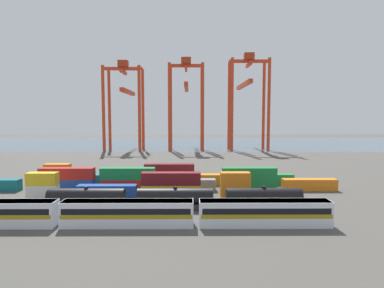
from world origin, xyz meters
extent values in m
plane|color=#4C4944|center=(0.00, 40.00, 0.00)|extent=(420.00, 420.00, 0.00)
cube|color=#475B6B|center=(0.00, 140.33, 0.00)|extent=(400.00, 110.00, 0.01)
cube|color=silver|center=(-5.02, -18.54, 1.95)|extent=(19.86, 3.10, 3.90)
cube|color=#9E8414|center=(-5.02, -18.54, 1.85)|extent=(19.46, 3.14, 0.64)
cube|color=black|center=(-5.02, -18.54, 2.63)|extent=(19.06, 3.13, 0.90)
cube|color=slate|center=(-5.02, -18.54, 3.72)|extent=(19.66, 2.85, 0.36)
cube|color=silver|center=(15.74, -18.54, 1.95)|extent=(19.86, 3.10, 3.90)
cube|color=#9E8414|center=(15.74, -18.54, 1.85)|extent=(19.46, 3.14, 0.64)
cube|color=black|center=(15.74, -18.54, 2.63)|extent=(19.06, 3.13, 0.90)
cube|color=slate|center=(15.74, -18.54, 3.72)|extent=(19.66, 2.85, 0.36)
cube|color=#232326|center=(-14.11, -9.62, 0.55)|extent=(13.49, 2.50, 1.10)
cylinder|color=black|center=(-14.11, -9.62, 2.46)|extent=(13.49, 2.72, 2.72)
cylinder|color=black|center=(-14.11, -9.62, 4.00)|extent=(0.70, 0.70, 0.36)
cube|color=#232326|center=(1.76, -9.62, 0.55)|extent=(13.49, 2.50, 1.10)
cylinder|color=black|center=(1.76, -9.62, 2.46)|extent=(13.49, 2.72, 2.72)
cylinder|color=black|center=(1.76, -9.62, 4.00)|extent=(0.70, 0.70, 0.36)
cube|color=#232326|center=(17.62, -9.62, 0.55)|extent=(13.49, 2.50, 1.10)
cylinder|color=black|center=(17.62, -9.62, 2.46)|extent=(13.49, 2.72, 2.72)
cylinder|color=black|center=(17.62, -9.62, 4.00)|extent=(0.70, 0.70, 0.36)
cube|color=silver|center=(-25.83, -0.89, 1.30)|extent=(6.04, 2.44, 2.60)
cube|color=gold|center=(-25.83, -0.89, 3.90)|extent=(6.04, 2.44, 2.60)
cube|color=#1C4299|center=(-12.64, -0.89, 1.30)|extent=(12.10, 2.44, 2.60)
cube|color=gold|center=(0.54, -0.89, 1.30)|extent=(12.10, 2.44, 2.60)
cube|color=maroon|center=(0.54, -0.89, 3.90)|extent=(12.10, 2.44, 2.60)
cube|color=orange|center=(13.73, -0.89, 1.30)|extent=(6.04, 2.44, 2.60)
cube|color=orange|center=(13.73, -0.89, 3.90)|extent=(6.04, 2.44, 2.60)
cube|color=#146066|center=(-36.77, 5.30, 1.30)|extent=(6.04, 2.44, 2.60)
cube|color=#1C4299|center=(-23.14, 5.30, 1.30)|extent=(12.10, 2.44, 2.60)
cube|color=#AD211C|center=(-23.14, 5.30, 3.90)|extent=(12.10, 2.44, 2.60)
cube|color=#AD211C|center=(-9.51, 5.30, 1.30)|extent=(12.10, 2.44, 2.60)
cube|color=#197538|center=(-9.51, 5.30, 3.90)|extent=(12.10, 2.44, 2.60)
cube|color=slate|center=(4.11, 5.30, 1.30)|extent=(12.10, 2.44, 2.60)
cube|color=#197538|center=(17.74, 5.30, 1.30)|extent=(12.10, 2.44, 2.60)
cube|color=#197538|center=(17.74, 5.30, 3.90)|extent=(12.10, 2.44, 2.60)
cube|color=orange|center=(31.37, 5.30, 1.30)|extent=(12.10, 2.44, 2.60)
cube|color=silver|center=(-27.76, 11.50, 1.30)|extent=(6.04, 2.44, 2.60)
cube|color=orange|center=(-27.76, 11.50, 3.90)|extent=(6.04, 2.44, 2.60)
cube|color=#146066|center=(-14.17, 11.50, 1.30)|extent=(12.10, 2.44, 2.60)
cube|color=#197538|center=(-0.57, 11.50, 1.30)|extent=(12.10, 2.44, 2.60)
cube|color=maroon|center=(-0.57, 11.50, 3.90)|extent=(12.10, 2.44, 2.60)
cube|color=orange|center=(13.02, 11.50, 1.30)|extent=(12.10, 2.44, 2.60)
cube|color=#197538|center=(26.61, 11.50, 1.30)|extent=(6.04, 2.44, 2.60)
cylinder|color=red|center=(-37.21, 90.67, 20.63)|extent=(1.50, 1.50, 41.26)
cylinder|color=red|center=(-19.85, 90.67, 20.63)|extent=(1.50, 1.50, 41.26)
cylinder|color=red|center=(-37.21, 102.52, 20.63)|extent=(1.50, 1.50, 41.26)
cylinder|color=red|center=(-19.85, 102.52, 20.63)|extent=(1.50, 1.50, 41.26)
cube|color=red|center=(-28.53, 96.59, 40.46)|extent=(18.95, 1.20, 1.60)
cube|color=red|center=(-28.53, 96.59, 38.86)|extent=(1.20, 13.45, 1.60)
cube|color=red|center=(-28.53, 108.26, 29.95)|extent=(2.00, 33.35, 2.00)
cube|color=#9F2C14|center=(-28.53, 96.59, 42.86)|extent=(4.80, 4.00, 3.20)
cylinder|color=red|center=(-5.42, 92.02, 21.38)|extent=(1.50, 1.50, 42.77)
cylinder|color=red|center=(10.68, 92.02, 21.38)|extent=(1.50, 1.50, 42.77)
cylinder|color=red|center=(-5.42, 101.16, 21.38)|extent=(1.50, 1.50, 42.77)
cylinder|color=red|center=(10.68, 101.16, 21.38)|extent=(1.50, 1.50, 42.77)
cube|color=red|center=(2.63, 96.59, 41.97)|extent=(17.70, 1.20, 1.60)
cube|color=red|center=(2.63, 96.59, 40.37)|extent=(1.20, 10.74, 1.60)
cube|color=red|center=(2.63, 110.41, 32.60)|extent=(2.00, 39.49, 2.00)
cube|color=#9F2C14|center=(2.63, 96.59, 44.37)|extent=(4.80, 4.00, 3.20)
cylinder|color=red|center=(24.84, 91.08, 22.49)|extent=(1.50, 1.50, 44.97)
cylinder|color=red|center=(42.75, 91.08, 22.49)|extent=(1.50, 1.50, 44.97)
cylinder|color=red|center=(24.84, 102.11, 22.49)|extent=(1.50, 1.50, 44.97)
cylinder|color=red|center=(42.75, 102.11, 22.49)|extent=(1.50, 1.50, 44.97)
cube|color=red|center=(33.80, 96.59, 44.17)|extent=(19.51, 1.20, 1.60)
cube|color=red|center=(33.80, 96.59, 42.57)|extent=(1.20, 12.63, 1.60)
cube|color=red|center=(33.80, 111.09, 33.99)|extent=(2.00, 41.42, 2.00)
cube|color=#9F2C14|center=(33.80, 96.59, 46.57)|extent=(4.80, 4.00, 3.20)
camera|label=1|loc=(4.35, -66.74, 16.47)|focal=30.38mm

